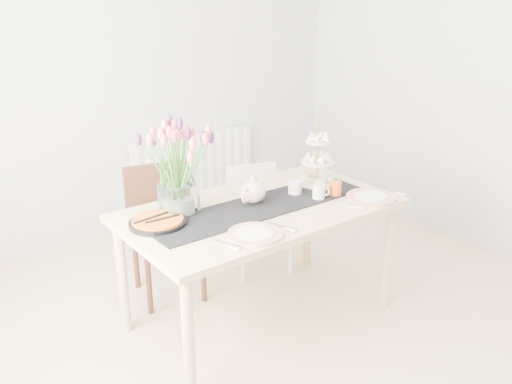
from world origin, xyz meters
TOP-DOWN VIEW (x-y plane):
  - room_shell at (0.00, 0.00)m, footprint 4.50×4.50m
  - radiator at (0.50, 2.19)m, footprint 1.20×0.08m
  - dining_table at (-0.06, 0.48)m, footprint 1.60×0.90m
  - chair_brown at (-0.36, 1.16)m, footprint 0.51×0.51m
  - chair_white at (0.35, 1.08)m, footprint 0.49×0.49m
  - table_runner at (-0.06, 0.48)m, footprint 1.40×0.35m
  - tulip_vase at (-0.49, 0.68)m, footprint 0.64×0.64m
  - cake_stand at (0.47, 0.58)m, footprint 0.27×0.27m
  - teapot at (-0.07, 0.55)m, footprint 0.31×0.29m
  - cream_jug at (0.23, 0.52)m, footprint 0.09×0.09m
  - tart_tin at (-0.67, 0.61)m, footprint 0.31×0.31m
  - mug_white at (0.29, 0.37)m, footprint 0.10×0.10m
  - mug_orange at (0.41, 0.35)m, footprint 0.10×0.10m
  - plate_left at (-0.33, 0.19)m, footprint 0.38×0.38m
  - plate_right at (0.55, 0.19)m, footprint 0.39×0.39m

SIDE VIEW (x-z plane):
  - chair_white at x=0.35m, z-range 0.05..0.81m
  - radiator at x=0.50m, z-range 0.15..0.75m
  - chair_brown at x=-0.36m, z-range 0.07..0.94m
  - dining_table at x=-0.06m, z-range 0.30..1.05m
  - table_runner at x=-0.06m, z-range 0.75..0.76m
  - plate_left at x=-0.33m, z-range 0.75..0.76m
  - plate_right at x=0.55m, z-range 0.75..0.77m
  - tart_tin at x=-0.67m, z-range 0.75..0.79m
  - cream_jug at x=0.23m, z-range 0.75..0.83m
  - mug_white at x=0.29m, z-range 0.75..0.84m
  - mug_orange at x=0.41m, z-range 0.75..0.84m
  - teapot at x=-0.07m, z-range 0.75..0.91m
  - cake_stand at x=0.47m, z-range 0.67..1.06m
  - tulip_vase at x=-0.49m, z-range 0.83..1.37m
  - room_shell at x=0.00m, z-range -0.95..3.55m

